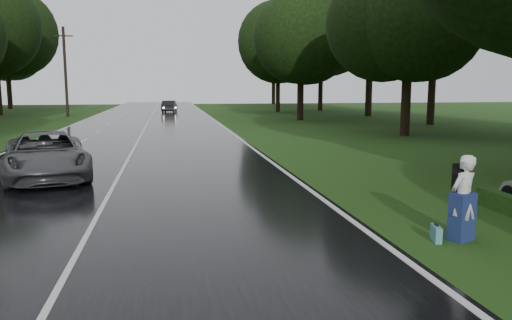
% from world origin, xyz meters
% --- Properties ---
extents(ground, '(160.00, 160.00, 0.00)m').
position_xyz_m(ground, '(0.00, 0.00, 0.00)').
color(ground, '#204113').
rests_on(ground, ground).
extents(road, '(12.00, 140.00, 0.04)m').
position_xyz_m(road, '(0.00, 20.00, 0.02)').
color(road, black).
rests_on(road, ground).
extents(lane_center, '(0.12, 140.00, 0.01)m').
position_xyz_m(lane_center, '(0.00, 20.00, 0.04)').
color(lane_center, silver).
rests_on(lane_center, road).
extents(grey_car, '(3.83, 6.01, 1.54)m').
position_xyz_m(grey_car, '(-2.33, 8.05, 0.81)').
color(grey_car, '#4B4D50').
rests_on(grey_car, road).
extents(far_car, '(1.93, 4.31, 1.37)m').
position_xyz_m(far_car, '(1.88, 50.81, 0.73)').
color(far_car, black).
rests_on(far_car, road).
extents(hitchhiker, '(0.75, 0.73, 1.75)m').
position_xyz_m(hitchhiker, '(7.49, -0.43, 0.81)').
color(hitchhiker, silver).
rests_on(hitchhiker, ground).
extents(suitcase, '(0.24, 0.46, 0.32)m').
position_xyz_m(suitcase, '(6.96, -0.42, 0.16)').
color(suitcase, teal).
rests_on(suitcase, ground).
extents(utility_pole_far, '(1.80, 0.28, 9.03)m').
position_xyz_m(utility_pole_far, '(-8.50, 44.66, 0.00)').
color(utility_pole_far, black).
rests_on(utility_pole_far, ground).
extents(tree_left_f, '(10.30, 10.30, 16.09)m').
position_xyz_m(tree_left_f, '(-16.20, 48.52, 0.00)').
color(tree_left_f, black).
rests_on(tree_left_f, ground).
extents(tree_right_d, '(8.08, 8.08, 12.63)m').
position_xyz_m(tree_right_d, '(16.41, 19.89, 0.00)').
color(tree_right_d, black).
rests_on(tree_right_d, ground).
extents(tree_right_e, '(8.18, 8.18, 12.79)m').
position_xyz_m(tree_right_e, '(13.76, 35.40, 0.00)').
color(tree_right_e, black).
rests_on(tree_right_e, ground).
extents(tree_right_f, '(8.87, 8.87, 13.86)m').
position_xyz_m(tree_right_f, '(14.88, 50.00, 0.00)').
color(tree_right_f, black).
rests_on(tree_right_f, ground).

